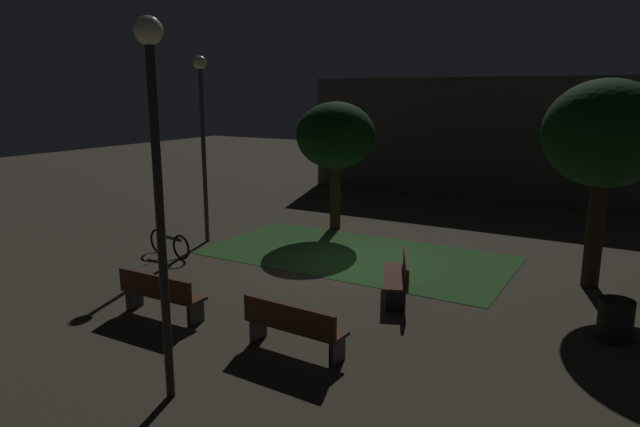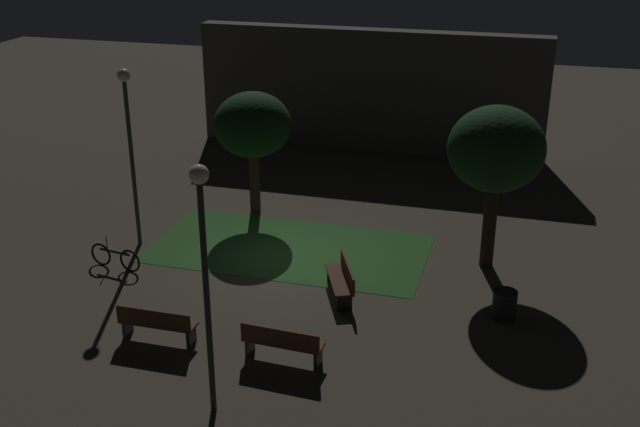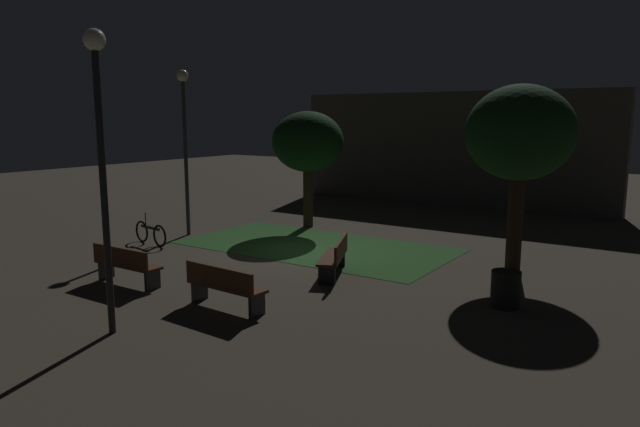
{
  "view_description": "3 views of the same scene",
  "coord_description": "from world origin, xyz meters",
  "px_view_note": "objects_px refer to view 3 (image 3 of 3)",
  "views": [
    {
      "loc": [
        6.23,
        -12.17,
        4.25
      ],
      "look_at": [
        -0.96,
        0.21,
        1.13
      ],
      "focal_mm": 31.77,
      "sensor_mm": 36.0,
      "label": 1
    },
    {
      "loc": [
        6.21,
        -18.46,
        9.44
      ],
      "look_at": [
        0.95,
        0.08,
        1.46
      ],
      "focal_mm": 43.1,
      "sensor_mm": 36.0,
      "label": 2
    },
    {
      "loc": [
        9.13,
        -12.89,
        3.74
      ],
      "look_at": [
        0.42,
        0.09,
        1.11
      ],
      "focal_mm": 32.35,
      "sensor_mm": 36.0,
      "label": 3
    }
  ],
  "objects_px": {
    "bench_by_lamp": "(224,285)",
    "tree_back_left": "(308,143)",
    "bench_path_side": "(125,264)",
    "trash_bin": "(506,289)",
    "lamp_post_plaza_west": "(100,135)",
    "tree_near_wall": "(520,135)",
    "lamp_post_path_center": "(185,126)",
    "bicycle": "(151,233)",
    "bench_front_right": "(335,256)"
  },
  "relations": [
    {
      "from": "lamp_post_plaza_west",
      "to": "bicycle",
      "type": "distance_m",
      "value": 7.82
    },
    {
      "from": "bench_front_right",
      "to": "lamp_post_path_center",
      "type": "relative_size",
      "value": 0.36
    },
    {
      "from": "bench_path_side",
      "to": "lamp_post_plaza_west",
      "type": "relative_size",
      "value": 0.35
    },
    {
      "from": "bench_front_right",
      "to": "lamp_post_plaza_west",
      "type": "distance_m",
      "value": 6.21
    },
    {
      "from": "lamp_post_path_center",
      "to": "tree_near_wall",
      "type": "bearing_deg",
      "value": 7.54
    },
    {
      "from": "tree_back_left",
      "to": "lamp_post_plaza_west",
      "type": "xyz_separation_m",
      "value": [
        2.81,
        -10.0,
        0.57
      ]
    },
    {
      "from": "lamp_post_path_center",
      "to": "bicycle",
      "type": "bearing_deg",
      "value": -84.38
    },
    {
      "from": "tree_back_left",
      "to": "trash_bin",
      "type": "relative_size",
      "value": 5.36
    },
    {
      "from": "bench_path_side",
      "to": "tree_near_wall",
      "type": "height_order",
      "value": "tree_near_wall"
    },
    {
      "from": "tree_back_left",
      "to": "bench_by_lamp",
      "type": "bearing_deg",
      "value": -65.87
    },
    {
      "from": "tree_back_left",
      "to": "bench_front_right",
      "type": "bearing_deg",
      "value": -48.96
    },
    {
      "from": "bench_path_side",
      "to": "tree_near_wall",
      "type": "relative_size",
      "value": 0.4
    },
    {
      "from": "bench_by_lamp",
      "to": "tree_near_wall",
      "type": "xyz_separation_m",
      "value": [
        3.91,
        6.02,
        2.84
      ]
    },
    {
      "from": "bench_path_side",
      "to": "bicycle",
      "type": "distance_m",
      "value": 4.16
    },
    {
      "from": "bench_path_side",
      "to": "trash_bin",
      "type": "distance_m",
      "value": 8.21
    },
    {
      "from": "trash_bin",
      "to": "lamp_post_plaza_west",
      "type": "bearing_deg",
      "value": -135.36
    },
    {
      "from": "bench_front_right",
      "to": "lamp_post_plaza_west",
      "type": "xyz_separation_m",
      "value": [
        -1.27,
        -5.31,
        2.96
      ]
    },
    {
      "from": "tree_back_left",
      "to": "lamp_post_plaza_west",
      "type": "distance_m",
      "value": 10.4
    },
    {
      "from": "trash_bin",
      "to": "bench_by_lamp",
      "type": "bearing_deg",
      "value": -144.81
    },
    {
      "from": "bench_by_lamp",
      "to": "tree_back_left",
      "type": "distance_m",
      "value": 9.05
    },
    {
      "from": "bench_path_side",
      "to": "lamp_post_path_center",
      "type": "xyz_separation_m",
      "value": [
        -2.98,
        4.71,
        2.97
      ]
    },
    {
      "from": "lamp_post_plaza_west",
      "to": "bench_path_side",
      "type": "bearing_deg",
      "value": 137.88
    },
    {
      "from": "tree_near_wall",
      "to": "bicycle",
      "type": "distance_m",
      "value": 10.6
    },
    {
      "from": "bench_by_lamp",
      "to": "bench_front_right",
      "type": "relative_size",
      "value": 0.99
    },
    {
      "from": "bench_path_side",
      "to": "bench_front_right",
      "type": "relative_size",
      "value": 0.98
    },
    {
      "from": "tree_near_wall",
      "to": "bicycle",
      "type": "relative_size",
      "value": 2.76
    },
    {
      "from": "tree_back_left",
      "to": "trash_bin",
      "type": "height_order",
      "value": "tree_back_left"
    },
    {
      "from": "tree_back_left",
      "to": "trash_bin",
      "type": "bearing_deg",
      "value": -30.35
    },
    {
      "from": "lamp_post_path_center",
      "to": "trash_bin",
      "type": "relative_size",
      "value": 7.05
    },
    {
      "from": "tree_near_wall",
      "to": "bench_path_side",
      "type": "bearing_deg",
      "value": -138.95
    },
    {
      "from": "bench_path_side",
      "to": "bench_by_lamp",
      "type": "bearing_deg",
      "value": 0.0
    },
    {
      "from": "bench_by_lamp",
      "to": "trash_bin",
      "type": "xyz_separation_m",
      "value": [
        4.55,
        3.21,
        -0.11
      ]
    },
    {
      "from": "bicycle",
      "to": "bench_front_right",
      "type": "bearing_deg",
      "value": 1.96
    },
    {
      "from": "tree_near_wall",
      "to": "trash_bin",
      "type": "height_order",
      "value": "tree_near_wall"
    },
    {
      "from": "bench_path_side",
      "to": "tree_near_wall",
      "type": "distance_m",
      "value": 9.6
    },
    {
      "from": "bench_path_side",
      "to": "tree_back_left",
      "type": "bearing_deg",
      "value": 94.06
    },
    {
      "from": "bench_path_side",
      "to": "lamp_post_plaza_west",
      "type": "height_order",
      "value": "lamp_post_plaza_west"
    },
    {
      "from": "tree_back_left",
      "to": "lamp_post_path_center",
      "type": "bearing_deg",
      "value": -126.54
    },
    {
      "from": "trash_bin",
      "to": "bicycle",
      "type": "bearing_deg",
      "value": -179.16
    },
    {
      "from": "lamp_post_plaza_west",
      "to": "trash_bin",
      "type": "xyz_separation_m",
      "value": [
        5.31,
        5.24,
        -3.07
      ]
    },
    {
      "from": "bench_by_lamp",
      "to": "lamp_post_plaza_west",
      "type": "height_order",
      "value": "lamp_post_plaza_west"
    },
    {
      "from": "tree_near_wall",
      "to": "lamp_post_plaza_west",
      "type": "distance_m",
      "value": 9.31
    },
    {
      "from": "tree_near_wall",
      "to": "bench_front_right",
      "type": "bearing_deg",
      "value": -141.05
    },
    {
      "from": "lamp_post_plaza_west",
      "to": "trash_bin",
      "type": "bearing_deg",
      "value": 44.64
    },
    {
      "from": "lamp_post_path_center",
      "to": "lamp_post_plaza_west",
      "type": "bearing_deg",
      "value": -52.25
    },
    {
      "from": "bench_by_lamp",
      "to": "bicycle",
      "type": "relative_size",
      "value": 1.12
    },
    {
      "from": "bench_front_right",
      "to": "bicycle",
      "type": "xyz_separation_m",
      "value": [
        -6.33,
        -0.22,
        -0.14
      ]
    },
    {
      "from": "bench_by_lamp",
      "to": "tree_back_left",
      "type": "height_order",
      "value": "tree_back_left"
    },
    {
      "from": "lamp_post_path_center",
      "to": "tree_back_left",
      "type": "bearing_deg",
      "value": 53.46
    },
    {
      "from": "bench_by_lamp",
      "to": "tree_back_left",
      "type": "relative_size",
      "value": 0.46
    }
  ]
}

